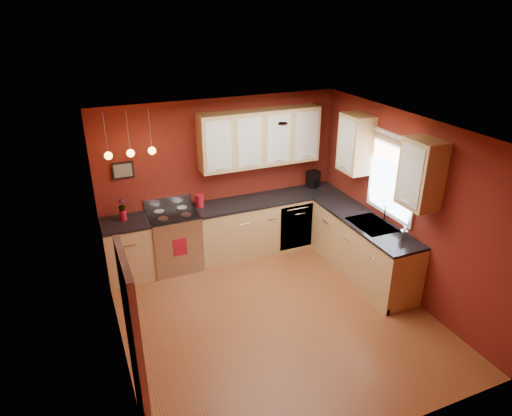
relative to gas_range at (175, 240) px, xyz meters
name	(u,v)px	position (x,y,z in m)	size (l,w,h in m)	color
floor	(275,316)	(0.92, -1.80, -0.48)	(4.20, 4.20, 0.00)	brown
ceiling	(279,131)	(0.92, -1.80, 2.12)	(4.00, 4.20, 0.02)	silver
wall_back	(222,178)	(0.92, 0.30, 0.82)	(4.00, 0.02, 2.60)	maroon
wall_front	(380,335)	(0.92, -3.90, 0.82)	(4.00, 0.02, 2.60)	maroon
wall_left	(112,265)	(-1.08, -1.80, 0.82)	(0.02, 4.20, 2.60)	maroon
wall_right	(405,206)	(2.92, -1.80, 0.82)	(0.02, 4.20, 2.60)	maroon
base_cabinets_back_left	(128,251)	(-0.73, 0.00, -0.03)	(0.70, 0.60, 0.90)	tan
base_cabinets_back_right	(269,224)	(1.65, 0.00, -0.03)	(2.54, 0.60, 0.90)	tan
base_cabinets_right	(362,249)	(2.62, -1.35, -0.03)	(0.60, 2.10, 0.90)	tan
counter_back_left	(125,223)	(-0.73, 0.00, 0.44)	(0.70, 0.62, 0.04)	black
counter_back_right	(270,199)	(1.65, 0.00, 0.44)	(2.54, 0.62, 0.04)	black
counter_right	(365,221)	(2.62, -1.35, 0.44)	(0.62, 2.10, 0.04)	black
gas_range	(175,240)	(0.00, 0.00, 0.00)	(0.76, 0.64, 1.11)	#B1B1B5
dishwasher_front	(296,227)	(2.02, -0.29, -0.03)	(0.60, 0.02, 0.80)	#B1B1B5
sink	(371,226)	(2.62, -1.50, 0.43)	(0.50, 0.70, 0.33)	gray
window	(393,174)	(2.89, -1.50, 1.21)	(0.06, 1.02, 1.22)	white
door_left_wall	(136,354)	(-1.05, -3.00, 0.54)	(0.12, 0.82, 2.05)	white
upper_cabinets_back	(260,138)	(1.52, 0.12, 1.47)	(2.00, 0.35, 0.90)	tan
upper_cabinets_right	(385,157)	(2.75, -1.48, 1.47)	(0.35, 1.95, 0.90)	tan
wall_picture	(123,170)	(-0.63, 0.28, 1.17)	(0.32, 0.03, 0.26)	black
pendant_lights	(130,153)	(-0.53, -0.05, 1.53)	(0.71, 0.11, 0.66)	gray
red_canister	(200,201)	(0.47, 0.10, 0.56)	(0.14, 0.14, 0.21)	#A71122
red_vase	(123,215)	(-0.73, 0.08, 0.54)	(0.10, 0.10, 0.16)	#A71122
flowers	(122,205)	(-0.73, 0.08, 0.70)	(0.11, 0.11, 0.19)	#A71122
coffee_maker	(313,180)	(2.56, 0.15, 0.59)	(0.23, 0.23, 0.29)	black
soap_pump	(404,233)	(2.74, -2.05, 0.56)	(0.09, 0.09, 0.20)	silver
dish_towel	(180,247)	(0.00, -0.33, 0.04)	(0.21, 0.01, 0.29)	#A71122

